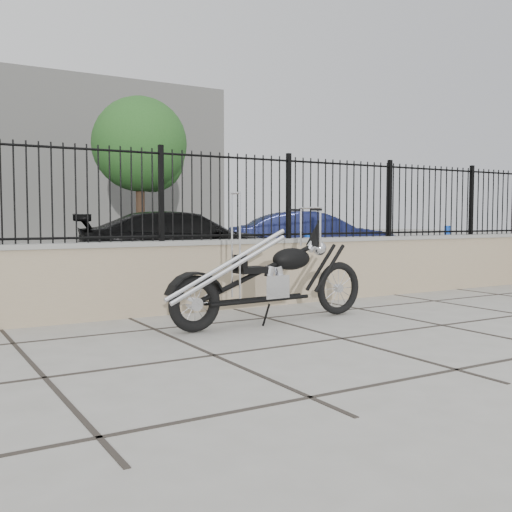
{
  "coord_description": "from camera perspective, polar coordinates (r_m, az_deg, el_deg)",
  "views": [
    {
      "loc": [
        -3.95,
        -4.86,
        1.27
      ],
      "look_at": [
        -0.17,
        1.47,
        0.79
      ],
      "focal_mm": 42.0,
      "sensor_mm": 36.0,
      "label": 1
    }
  ],
  "objects": [
    {
      "name": "car_blue",
      "position": [
        15.59,
        5.45,
        1.62
      ],
      "size": [
        4.57,
        3.06,
        1.42
      ],
      "primitive_type": "imported",
      "rotation": [
        0.0,
        0.0,
        1.17
      ],
      "color": "#0F153A",
      "rests_on": "parking_lot"
    },
    {
      "name": "retaining_wall",
      "position": [
        8.39,
        -2.59,
        -1.71
      ],
      "size": [
        14.0,
        0.36,
        0.96
      ],
      "primitive_type": "cube",
      "color": "gray",
      "rests_on": "ground_plane"
    },
    {
      "name": "tree_right",
      "position": [
        22.95,
        -11.03,
        10.79
      ],
      "size": [
        3.5,
        3.5,
        5.91
      ],
      "rotation": [
        0.0,
        0.0,
        0.22
      ],
      "color": "#382619",
      "rests_on": "ground_plane"
    },
    {
      "name": "car_black",
      "position": [
        13.59,
        -6.73,
        1.27
      ],
      "size": [
        5.14,
        2.94,
        1.4
      ],
      "primitive_type": "imported",
      "rotation": [
        0.0,
        0.0,
        1.36
      ],
      "color": "black",
      "rests_on": "parking_lot"
    },
    {
      "name": "chopper_motorcycle",
      "position": [
        7.13,
        1.24,
        -0.13
      ],
      "size": [
        2.67,
        0.62,
        1.59
      ],
      "primitive_type": null,
      "rotation": [
        0.0,
        0.0,
        0.06
      ],
      "color": "black",
      "rests_on": "ground_plane"
    },
    {
      "name": "iron_fence",
      "position": [
        8.36,
        -2.61,
        5.68
      ],
      "size": [
        14.0,
        0.08,
        1.2
      ],
      "primitive_type": "cube",
      "color": "black",
      "rests_on": "retaining_wall"
    },
    {
      "name": "ground_plane",
      "position": [
        6.39,
        8.2,
        -7.8
      ],
      "size": [
        90.0,
        90.0,
        0.0
      ],
      "primitive_type": "plane",
      "color": "#99968E",
      "rests_on": "ground"
    },
    {
      "name": "parking_lot",
      "position": [
        17.85,
        -17.96,
        -0.57
      ],
      "size": [
        30.0,
        30.0,
        0.0
      ],
      "primitive_type": "plane",
      "color": "black",
      "rests_on": "ground"
    },
    {
      "name": "bollard_c",
      "position": [
        14.45,
        17.72,
        0.62
      ],
      "size": [
        0.15,
        0.15,
        1.08
      ],
      "primitive_type": "cylinder",
      "rotation": [
        0.0,
        0.0,
        0.14
      ],
      "color": "#0D25CB",
      "rests_on": "ground_plane"
    },
    {
      "name": "bollard_b",
      "position": [
        11.71,
        4.93,
        -0.22
      ],
      "size": [
        0.15,
        0.15,
        0.95
      ],
      "primitive_type": "cylinder",
      "rotation": [
        0.0,
        0.0,
        0.4
      ],
      "color": "blue",
      "rests_on": "ground_plane"
    }
  ]
}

